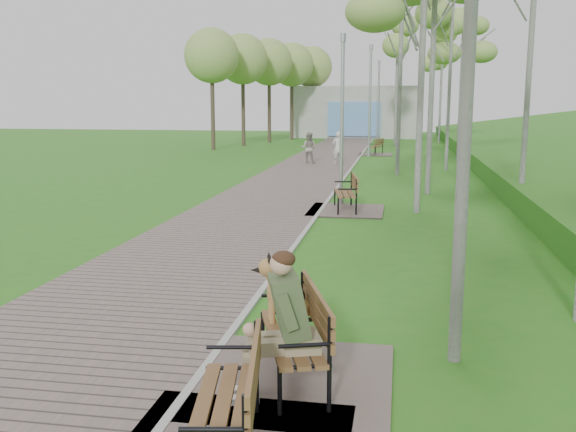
# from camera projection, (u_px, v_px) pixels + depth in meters

# --- Properties ---
(walkway) EXTENTS (3.50, 67.00, 0.04)m
(walkway) POSITION_uv_depth(u_px,v_px,m) (293.00, 182.00, 23.19)
(walkway) COLOR #655852
(walkway) RESTS_ON ground
(kerb) EXTENTS (0.10, 67.00, 0.05)m
(kerb) POSITION_uv_depth(u_px,v_px,m) (341.00, 183.00, 22.89)
(kerb) COLOR #999993
(kerb) RESTS_ON ground
(building_north) EXTENTS (10.00, 5.20, 4.00)m
(building_north) POSITION_uv_depth(u_px,v_px,m) (356.00, 112.00, 51.36)
(building_north) COLOR #9E9E99
(building_north) RESTS_ON ground
(bench_main) EXTENTS (2.01, 2.23, 1.75)m
(bench_main) POSITION_uv_depth(u_px,v_px,m) (286.00, 339.00, 6.66)
(bench_main) COLOR #655852
(bench_main) RESTS_ON ground
(bench_third) EXTENTS (1.97, 2.19, 1.21)m
(bench_third) POSITION_uv_depth(u_px,v_px,m) (345.00, 203.00, 17.15)
(bench_third) COLOR #655852
(bench_third) RESTS_ON ground
(bench_far) EXTENTS (1.75, 1.95, 1.08)m
(bench_far) POSITION_uv_depth(u_px,v_px,m) (375.00, 151.00, 34.81)
(bench_far) COLOR #655852
(bench_far) RESTS_ON ground
(lamp_post_second) EXTENTS (0.18, 0.18, 4.74)m
(lamp_post_second) POSITION_uv_depth(u_px,v_px,m) (342.00, 126.00, 17.99)
(lamp_post_second) COLOR #9EA1A6
(lamp_post_second) RESTS_ON ground
(lamp_post_third) EXTENTS (0.22, 0.22, 5.75)m
(lamp_post_third) POSITION_uv_depth(u_px,v_px,m) (370.00, 105.00, 33.38)
(lamp_post_third) COLOR #9EA1A6
(lamp_post_third) RESTS_ON ground
(lamp_post_far) EXTENTS (0.23, 0.23, 5.84)m
(lamp_post_far) POSITION_uv_depth(u_px,v_px,m) (378.00, 103.00, 48.23)
(lamp_post_far) COLOR #9EA1A6
(lamp_post_far) RESTS_ON ground
(pedestrian_near) EXTENTS (0.64, 0.53, 1.50)m
(pedestrian_near) POSITION_uv_depth(u_px,v_px,m) (338.00, 148.00, 29.74)
(pedestrian_near) COLOR beige
(pedestrian_near) RESTS_ON ground
(pedestrian_far) EXTENTS (0.79, 0.65, 1.46)m
(pedestrian_far) POSITION_uv_depth(u_px,v_px,m) (309.00, 148.00, 29.81)
(pedestrian_far) COLOR gray
(pedestrian_far) RESTS_ON ground
(birch_far_a) EXTENTS (2.27, 2.27, 7.58)m
(birch_far_a) POSITION_uv_depth(u_px,v_px,m) (452.00, 25.00, 26.08)
(birch_far_a) COLOR silver
(birch_far_a) RESTS_ON ground
(birch_far_b) EXTENTS (2.24, 2.24, 8.32)m
(birch_far_b) POSITION_uv_depth(u_px,v_px,m) (402.00, 4.00, 24.33)
(birch_far_b) COLOR silver
(birch_far_b) RESTS_ON ground
(birch_far_c) EXTENTS (2.22, 2.22, 7.46)m
(birch_far_c) POSITION_uv_depth(u_px,v_px,m) (463.00, 40.00, 31.90)
(birch_far_c) COLOR silver
(birch_far_c) RESTS_ON ground
(birch_distant_a) EXTENTS (2.50, 2.50, 9.61)m
(birch_distant_a) POSITION_uv_depth(u_px,v_px,m) (398.00, 26.00, 40.27)
(birch_distant_a) COLOR silver
(birch_distant_a) RESTS_ON ground
(birch_distant_b) EXTENTS (2.38, 2.38, 7.96)m
(birch_distant_b) POSITION_uv_depth(u_px,v_px,m) (443.00, 50.00, 43.38)
(birch_distant_b) COLOR silver
(birch_distant_b) RESTS_ON ground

